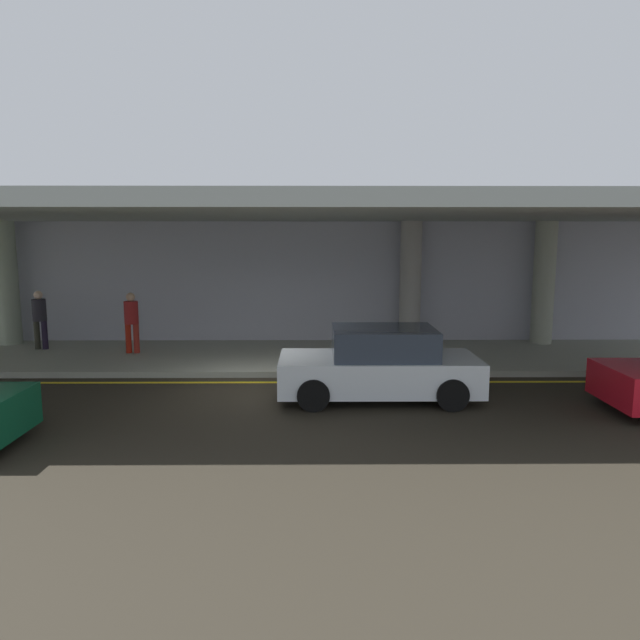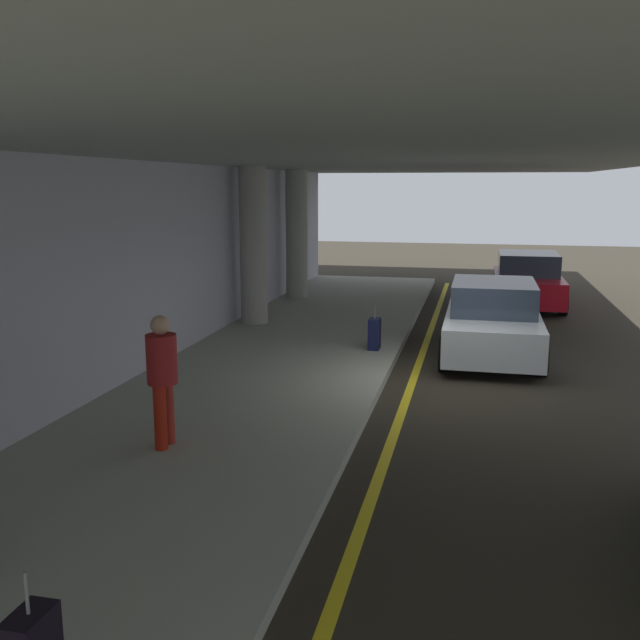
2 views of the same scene
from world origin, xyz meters
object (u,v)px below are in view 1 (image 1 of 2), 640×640
(support_column_center, at_px, (410,283))
(support_column_right_mid, at_px, (544,283))
(support_column_left_mid, at_px, (7,283))
(car_white, at_px, (380,365))
(traveler_with_luggage, at_px, (40,316))
(suitcase_upright_primary, at_px, (346,355))
(person_waiting_for_ride, at_px, (131,319))

(support_column_center, xyz_separation_m, support_column_right_mid, (4.00, 0.00, 0.00))
(support_column_left_mid, relative_size, car_white, 0.89)
(support_column_center, distance_m, traveler_with_luggage, 10.77)
(support_column_center, distance_m, suitcase_upright_primary, 4.10)
(traveler_with_luggage, bearing_deg, support_column_right_mid, -137.81)
(support_column_left_mid, distance_m, support_column_center, 12.00)
(person_waiting_for_ride, relative_size, suitcase_upright_primary, 1.87)
(car_white, xyz_separation_m, person_waiting_for_ride, (-6.41, 4.08, 0.40))
(traveler_with_luggage, bearing_deg, support_column_center, -136.57)
(traveler_with_luggage, height_order, person_waiting_for_ride, same)
(support_column_left_mid, distance_m, support_column_right_mid, 16.00)
(car_white, distance_m, person_waiting_for_ride, 7.61)
(support_column_left_mid, height_order, traveler_with_luggage, support_column_left_mid)
(traveler_with_luggage, bearing_deg, car_white, -167.88)
(traveler_with_luggage, bearing_deg, suitcase_upright_primary, -156.34)
(support_column_left_mid, xyz_separation_m, support_column_right_mid, (16.00, 0.00, 0.00))
(support_column_left_mid, xyz_separation_m, suitcase_upright_primary, (9.92, -3.20, -1.51))
(car_white, relative_size, traveler_with_luggage, 2.44)
(support_column_left_mid, xyz_separation_m, traveler_with_luggage, (1.30, -0.85, -0.86))
(person_waiting_for_ride, bearing_deg, car_white, 25.88)
(support_column_center, bearing_deg, traveler_with_luggage, -175.45)
(support_column_left_mid, xyz_separation_m, person_waiting_for_ride, (4.09, -1.40, -0.86))
(support_column_left_mid, height_order, person_waiting_for_ride, support_column_left_mid)
(suitcase_upright_primary, bearing_deg, person_waiting_for_ride, 159.84)
(support_column_center, distance_m, support_column_right_mid, 4.00)
(suitcase_upright_primary, bearing_deg, car_white, -79.02)
(traveler_with_luggage, xyz_separation_m, suitcase_upright_primary, (8.62, -2.34, -0.65))
(support_column_left_mid, height_order, support_column_right_mid, same)
(car_white, distance_m, traveler_with_luggage, 10.30)
(suitcase_upright_primary, bearing_deg, support_column_center, 53.87)
(car_white, relative_size, suitcase_upright_primary, 4.56)
(person_waiting_for_ride, distance_m, suitcase_upright_primary, 6.14)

